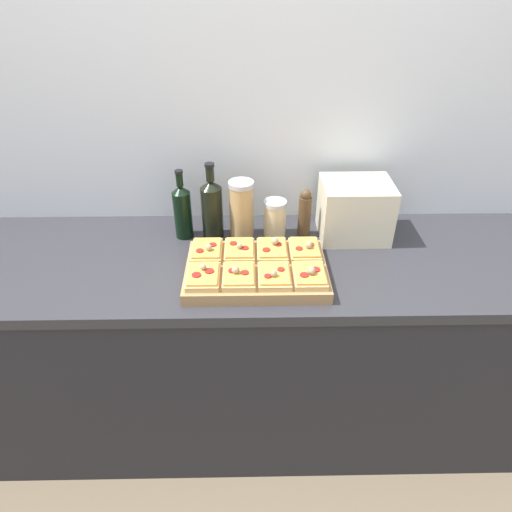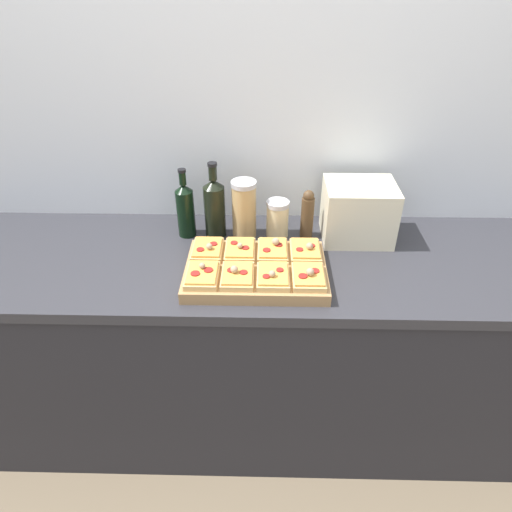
# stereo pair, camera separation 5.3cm
# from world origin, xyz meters

# --- Properties ---
(ground_plane) EXTENTS (12.00, 12.00, 0.00)m
(ground_plane) POSITION_xyz_m (0.00, 0.00, 0.00)
(ground_plane) COLOR brown
(wall_back) EXTENTS (6.00, 0.06, 2.50)m
(wall_back) POSITION_xyz_m (0.00, 0.67, 1.25)
(wall_back) COLOR silver
(wall_back) RESTS_ON ground_plane
(kitchen_counter) EXTENTS (2.63, 0.67, 0.90)m
(kitchen_counter) POSITION_xyz_m (0.00, 0.32, 0.45)
(kitchen_counter) COLOR #232328
(kitchen_counter) RESTS_ON ground_plane
(cutting_board) EXTENTS (0.48, 0.33, 0.04)m
(cutting_board) POSITION_xyz_m (0.04, 0.20, 0.92)
(cutting_board) COLOR #A37A4C
(cutting_board) RESTS_ON kitchen_counter
(pizza_slice_back_left) EXTENTS (0.11, 0.15, 0.05)m
(pizza_slice_back_left) POSITION_xyz_m (-0.14, 0.28, 0.96)
(pizza_slice_back_left) COLOR tan
(pizza_slice_back_left) RESTS_ON cutting_board
(pizza_slice_back_midleft) EXTENTS (0.11, 0.15, 0.05)m
(pizza_slice_back_midleft) POSITION_xyz_m (-0.02, 0.28, 0.96)
(pizza_slice_back_midleft) COLOR tan
(pizza_slice_back_midleft) RESTS_ON cutting_board
(pizza_slice_back_midright) EXTENTS (0.11, 0.15, 0.06)m
(pizza_slice_back_midright) POSITION_xyz_m (0.10, 0.28, 0.96)
(pizza_slice_back_midright) COLOR tan
(pizza_slice_back_midright) RESTS_ON cutting_board
(pizza_slice_back_right) EXTENTS (0.11, 0.15, 0.05)m
(pizza_slice_back_right) POSITION_xyz_m (0.21, 0.28, 0.96)
(pizza_slice_back_right) COLOR tan
(pizza_slice_back_right) RESTS_ON cutting_board
(pizza_slice_front_left) EXTENTS (0.11, 0.15, 0.05)m
(pizza_slice_front_left) POSITION_xyz_m (-0.14, 0.13, 0.96)
(pizza_slice_front_left) COLOR tan
(pizza_slice_front_left) RESTS_ON cutting_board
(pizza_slice_front_midleft) EXTENTS (0.11, 0.15, 0.05)m
(pizza_slice_front_midleft) POSITION_xyz_m (-0.02, 0.13, 0.96)
(pizza_slice_front_midleft) COLOR tan
(pizza_slice_front_midleft) RESTS_ON cutting_board
(pizza_slice_front_midright) EXTENTS (0.11, 0.15, 0.05)m
(pizza_slice_front_midright) POSITION_xyz_m (0.10, 0.13, 0.96)
(pizza_slice_front_midright) COLOR tan
(pizza_slice_front_midright) RESTS_ON cutting_board
(pizza_slice_front_right) EXTENTS (0.11, 0.15, 0.05)m
(pizza_slice_front_right) POSITION_xyz_m (0.21, 0.13, 0.96)
(pizza_slice_front_right) COLOR tan
(pizza_slice_front_right) RESTS_ON cutting_board
(olive_oil_bottle) EXTENTS (0.07, 0.07, 0.28)m
(olive_oil_bottle) POSITION_xyz_m (-0.24, 0.48, 1.02)
(olive_oil_bottle) COLOR black
(olive_oil_bottle) RESTS_ON kitchen_counter
(wine_bottle) EXTENTS (0.08, 0.08, 0.30)m
(wine_bottle) POSITION_xyz_m (-0.13, 0.48, 1.03)
(wine_bottle) COLOR black
(wine_bottle) RESTS_ON kitchen_counter
(grain_jar_tall) EXTENTS (0.10, 0.10, 0.23)m
(grain_jar_tall) POSITION_xyz_m (-0.01, 0.48, 1.02)
(grain_jar_tall) COLOR tan
(grain_jar_tall) RESTS_ON kitchen_counter
(grain_jar_short) EXTENTS (0.09, 0.09, 0.15)m
(grain_jar_short) POSITION_xyz_m (0.12, 0.48, 0.98)
(grain_jar_short) COLOR beige
(grain_jar_short) RESTS_ON kitchen_counter
(pepper_mill) EXTENTS (0.05, 0.05, 0.20)m
(pepper_mill) POSITION_xyz_m (0.23, 0.48, 1.00)
(pepper_mill) COLOR #47331E
(pepper_mill) RESTS_ON kitchen_counter
(toaster_oven) EXTENTS (0.29, 0.22, 0.22)m
(toaster_oven) POSITION_xyz_m (0.43, 0.48, 1.01)
(toaster_oven) COLOR beige
(toaster_oven) RESTS_ON kitchen_counter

